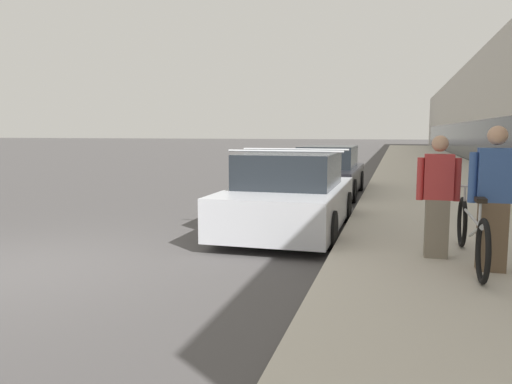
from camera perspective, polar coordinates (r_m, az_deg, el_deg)
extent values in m
plane|color=#474444|center=(7.16, -25.30, -8.13)|extent=(220.00, 220.00, 0.00)
cube|color=#BCB5A5|center=(26.28, 19.11, 2.85)|extent=(4.73, 70.00, 0.16)
cube|color=#1E2328|center=(34.42, 22.53, 5.53)|extent=(0.10, 63.00, 2.20)
torus|color=black|center=(7.61, 22.49, -3.17)|extent=(0.06, 0.71, 0.71)
torus|color=black|center=(5.87, 24.51, -6.15)|extent=(0.06, 0.71, 0.71)
cylinder|color=#B7BCC1|center=(6.70, 23.46, -2.67)|extent=(0.04, 1.52, 0.04)
cylinder|color=#B7BCC1|center=(6.37, 23.84, -4.09)|extent=(0.04, 0.91, 0.33)
cylinder|color=#B7BCC1|center=(6.12, 24.23, -2.19)|extent=(0.03, 0.03, 0.29)
cube|color=black|center=(6.10, 24.29, -0.84)|extent=(0.11, 0.22, 0.05)
cylinder|color=#B7BCC1|center=(7.42, 22.75, -0.56)|extent=(0.03, 0.03, 0.31)
cylinder|color=silver|center=(7.40, 22.81, 0.63)|extent=(0.52, 0.03, 0.03)
cube|color=brown|center=(6.45, 25.34, -4.61)|extent=(0.31, 0.22, 0.81)
cube|color=#33518E|center=(6.35, 25.68, 1.74)|extent=(0.38, 0.22, 0.62)
cylinder|color=#33518E|center=(6.32, 23.53, 1.53)|extent=(0.10, 0.10, 0.59)
sphere|color=tan|center=(6.33, 25.89, 5.84)|extent=(0.22, 0.22, 0.22)
cube|color=#756B5B|center=(6.86, 19.92, -3.92)|extent=(0.29, 0.21, 0.76)
cube|color=#B23333|center=(6.78, 20.16, 1.64)|extent=(0.35, 0.21, 0.58)
cylinder|color=#B23333|center=(6.76, 18.27, 1.45)|extent=(0.09, 0.09, 0.55)
cylinder|color=#B23333|center=(6.80, 22.01, 1.32)|extent=(0.09, 0.09, 0.55)
sphere|color=tan|center=(6.75, 20.31, 5.22)|extent=(0.21, 0.21, 0.21)
cube|color=silver|center=(8.91, 3.86, -1.45)|extent=(1.85, 4.03, 0.67)
cube|color=#1E2328|center=(8.84, 3.89, 2.57)|extent=(1.59, 2.02, 0.58)
cylinder|color=silver|center=(9.25, 4.48, 4.89)|extent=(1.97, 0.04, 0.04)
cylinder|color=silver|center=(8.38, 3.28, 4.69)|extent=(1.97, 0.04, 0.04)
cylinder|color=black|center=(10.30, 0.56, -1.32)|extent=(0.22, 0.60, 0.60)
cylinder|color=black|center=(9.99, 10.13, -1.69)|extent=(0.22, 0.60, 0.60)
cylinder|color=black|center=(8.02, -3.99, -3.72)|extent=(0.22, 0.60, 0.60)
cylinder|color=black|center=(7.62, 8.31, -4.34)|extent=(0.22, 0.60, 0.60)
cube|color=black|center=(14.07, 8.25, 1.53)|extent=(1.66, 4.42, 0.64)
cube|color=#1E2328|center=(14.02, 8.29, 4.02)|extent=(1.43, 2.21, 0.58)
cylinder|color=black|center=(15.50, 6.09, 1.42)|extent=(0.22, 0.60, 0.60)
cylinder|color=black|center=(15.32, 11.72, 1.25)|extent=(0.22, 0.60, 0.60)
cylinder|color=black|center=(12.91, 4.11, 0.34)|extent=(0.22, 0.60, 0.60)
cylinder|color=black|center=(12.69, 10.86, 0.12)|extent=(0.22, 0.60, 0.60)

